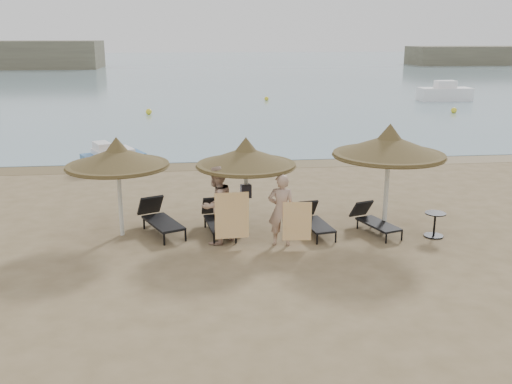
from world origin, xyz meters
TOP-DOWN VIEW (x-y plane):
  - ground at (0.00, 0.00)m, footprint 160.00×160.00m
  - sea at (0.00, 80.00)m, footprint 200.00×140.00m
  - wet_sand_strip at (0.00, 9.40)m, footprint 200.00×1.60m
  - far_shore at (-25.10, 77.82)m, footprint 150.00×54.80m
  - palapa_left at (-3.52, 1.59)m, footprint 2.60×2.60m
  - palapa_center at (-0.29, 1.39)m, footprint 2.57×2.57m
  - palapa_right at (3.35, 1.13)m, footprint 2.89×2.89m
  - lounger_far_left at (-2.56, 1.76)m, footprint 1.35×1.99m
  - lounger_near_left at (-1.03, 1.58)m, footprint 0.84×1.89m
  - lounger_near_right at (1.47, 1.26)m, footprint 0.80×1.72m
  - lounger_far_right at (3.04, 1.12)m, footprint 1.03×1.71m
  - side_table at (4.48, 0.56)m, footprint 0.53×0.53m
  - person_left at (-1.09, 0.76)m, footprint 1.22×1.21m
  - person_right at (0.48, 0.43)m, footprint 1.05×0.78m
  - towel_left at (-0.74, 0.41)m, footprint 0.83×0.08m
  - towel_right at (0.83, 0.18)m, footprint 0.70×0.08m
  - bag_patterned at (-0.29, 1.57)m, footprint 0.28×0.18m
  - bag_dark at (-0.29, 1.23)m, footprint 0.26×0.14m
  - pedal_boat at (-4.72, 9.47)m, footprint 2.58×2.14m
  - buoy_left at (-4.33, 24.55)m, footprint 0.39×0.39m
  - buoy_mid at (4.25, 31.56)m, footprint 0.33×0.33m
  - buoy_right at (15.53, 23.02)m, footprint 0.38×0.38m

SIDE VIEW (x-z plane):
  - ground at x=0.00m, z-range 0.00..0.00m
  - wet_sand_strip at x=0.00m, z-range 0.00..0.01m
  - sea at x=0.00m, z-range 0.00..0.03m
  - buoy_mid at x=4.25m, z-range 0.00..0.33m
  - buoy_right at x=15.53m, z-range 0.00..0.38m
  - buoy_left at x=-4.33m, z-range 0.00..0.39m
  - side_table at x=4.48m, z-range -0.02..0.62m
  - lounger_far_right at x=3.04m, z-range -0.04..0.69m
  - lounger_near_right at x=1.47m, z-range -0.04..0.70m
  - lounger_near_left at x=-1.03m, z-range -0.04..0.78m
  - lounger_far_left at x=-2.56m, z-range -0.04..0.81m
  - pedal_boat at x=-4.72m, z-range -0.13..0.91m
  - towel_right at x=0.83m, z-range 0.19..1.16m
  - towel_left at x=-0.74m, z-range 0.22..1.39m
  - person_right at x=0.48m, z-range 0.00..2.09m
  - bag_patterned at x=-0.29m, z-range 0.94..1.28m
  - person_left at x=-1.09m, z-range 0.00..2.27m
  - bag_dark at x=-0.29m, z-range 0.99..1.34m
  - palapa_center at x=-0.29m, z-range 0.75..3.30m
  - palapa_left at x=-3.52m, z-range 0.76..3.34m
  - palapa_right at x=3.35m, z-range 0.85..3.72m
  - far_shore at x=-25.10m, z-range -3.09..8.91m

